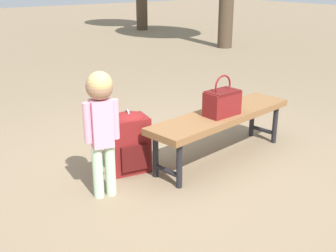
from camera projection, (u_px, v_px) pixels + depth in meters
The scene contains 5 objects.
ground_plane at pixel (173, 171), 3.75m from camera, with size 40.00×40.00×0.00m, color #7F6B51.
park_bench at pixel (222, 119), 3.89m from camera, with size 1.64×0.61×0.45m.
handbag at pixel (222, 102), 3.76m from camera, with size 0.33×0.20×0.37m.
child_standing at pixel (101, 115), 3.12m from camera, with size 0.26×0.20×1.00m.
backpack_large at pixel (128, 140), 3.68m from camera, with size 0.38×0.34×0.57m.
Camera 1 is at (2.06, 2.69, 1.65)m, focal length 45.41 mm.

